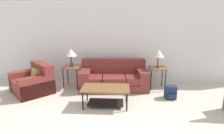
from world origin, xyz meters
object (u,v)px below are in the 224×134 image
coffee_table (106,92)px  side_table_left (72,69)px  backpack (170,92)px  side_table_right (157,70)px  couch (114,78)px  table_lamp_left (71,53)px  table_lamp_right (158,53)px  armchair (33,82)px

coffee_table → side_table_left: (-1.14, 1.23, 0.23)m
backpack → side_table_right: bearing=107.2°
couch → coffee_table: 1.24m
table_lamp_left → table_lamp_right: 2.55m
couch → side_table_right: bearing=-0.2°
coffee_table → backpack: coffee_table is taller
backpack → couch: bearing=154.3°
side_table_right → backpack: (0.22, -0.72, -0.41)m
side_table_left → side_table_right: size_ratio=1.00×
table_lamp_right → side_table_left: bearing=180.0°
coffee_table → couch: bearing=83.9°
side_table_left → armchair: bearing=-153.9°
backpack → table_lamp_left: bearing=165.5°
armchair → coffee_table: bearing=-19.6°
side_table_right → table_lamp_right: size_ratio=1.20×
table_lamp_left → side_table_left: bearing=180.0°
table_lamp_left → backpack: bearing=-14.5°
table_lamp_right → table_lamp_left: bearing=180.0°
armchair → side_table_left: bearing=26.1°
coffee_table → side_table_left: side_table_left is taller
side_table_right → backpack: bearing=-72.8°
armchair → side_table_left: size_ratio=2.17×
couch → armchair: bearing=-167.9°
couch → side_table_right: couch is taller
table_lamp_left → table_lamp_right: (2.55, 0.00, 0.00)m
coffee_table → backpack: bearing=17.4°
couch → armchair: size_ratio=1.44×
side_table_left → table_lamp_right: size_ratio=1.20×
couch → side_table_left: bearing=-179.8°
couch → coffee_table: size_ratio=1.84×
couch → table_lamp_left: size_ratio=3.76×
armchair → side_table_left: 1.12m
coffee_table → backpack: (1.63, 0.51, -0.17)m
side_table_right → backpack: side_table_right is taller
table_lamp_left → backpack: (2.77, -0.72, -0.90)m
coffee_table → backpack: size_ratio=3.23×
couch → table_lamp_right: (1.28, -0.00, 0.77)m
couch → table_lamp_right: size_ratio=3.76×
armchair → table_lamp_right: bearing=7.7°
side_table_right → table_lamp_left: table_lamp_left is taller
coffee_table → table_lamp_right: table_lamp_right is taller
armchair → side_table_right: bearing=7.7°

